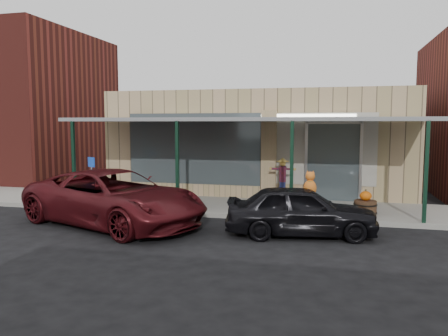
% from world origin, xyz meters
% --- Properties ---
extents(ground, '(120.00, 120.00, 0.00)m').
position_xyz_m(ground, '(0.00, 0.00, 0.00)').
color(ground, black).
rests_on(ground, ground).
extents(sidewalk, '(40.00, 3.20, 0.15)m').
position_xyz_m(sidewalk, '(0.00, 3.60, 0.07)').
color(sidewalk, gray).
rests_on(sidewalk, ground).
extents(storefront, '(12.00, 6.25, 4.20)m').
position_xyz_m(storefront, '(-0.00, 8.16, 2.09)').
color(storefront, tan).
rests_on(storefront, ground).
extents(awning, '(12.00, 3.00, 3.04)m').
position_xyz_m(awning, '(0.00, 3.56, 3.01)').
color(awning, slate).
rests_on(awning, ground).
extents(block_buildings_near, '(61.00, 8.00, 8.00)m').
position_xyz_m(block_buildings_near, '(2.01, 9.20, 3.77)').
color(block_buildings_near, maroon).
rests_on(block_buildings_near, ground).
extents(barrel_scarecrow, '(0.93, 0.77, 1.56)m').
position_xyz_m(barrel_scarecrow, '(1.27, 4.57, 0.68)').
color(barrel_scarecrow, '#543621').
rests_on(barrel_scarecrow, sidewalk).
extents(barrel_pumpkin, '(0.81, 0.81, 0.79)m').
position_xyz_m(barrel_pumpkin, '(3.97, 2.82, 0.43)').
color(barrel_pumpkin, '#543621').
rests_on(barrel_pumpkin, sidewalk).
extents(handicap_sign, '(0.32, 0.14, 1.62)m').
position_xyz_m(handicap_sign, '(-5.00, 2.42, 1.20)').
color(handicap_sign, gray).
rests_on(handicap_sign, sidewalk).
extents(parked_sedan, '(4.10, 2.17, 1.63)m').
position_xyz_m(parked_sedan, '(2.20, 0.51, 0.67)').
color(parked_sedan, black).
rests_on(parked_sedan, ground).
extents(car_maroon, '(6.27, 4.48, 1.59)m').
position_xyz_m(car_maroon, '(-3.10, 0.41, 0.79)').
color(car_maroon, '#4E0F14').
rests_on(car_maroon, ground).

